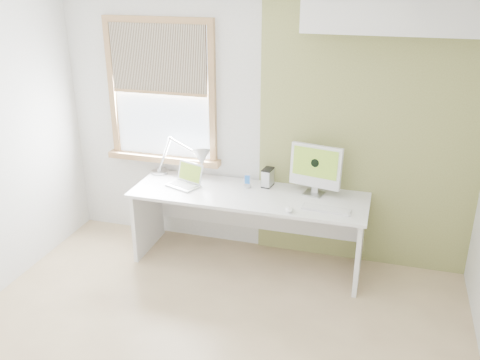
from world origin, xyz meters
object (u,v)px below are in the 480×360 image
at_px(desk, 250,210).
at_px(desk_lamp, 193,159).
at_px(imac, 316,167).
at_px(external_drive, 268,177).
at_px(laptop, 186,180).

bearing_deg(desk, desk_lamp, 167.15).
relative_size(desk, imac, 4.53).
distance_m(desk, desk_lamp, 0.75).
bearing_deg(external_drive, desk, -128.01).
relative_size(laptop, external_drive, 2.03).
relative_size(desk, external_drive, 12.26).
bearing_deg(desk, imac, 10.80).
xyz_separation_m(desk_lamp, imac, (1.21, -0.03, 0.05)).
height_order(desk_lamp, laptop, desk_lamp).
relative_size(laptop, imac, 0.75).
height_order(desk, desk_lamp, desk_lamp).
xyz_separation_m(desk, external_drive, (0.13, 0.16, 0.28)).
distance_m(desk_lamp, laptop, 0.23).
relative_size(desk_lamp, external_drive, 3.93).
bearing_deg(external_drive, desk_lamp, -178.16).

